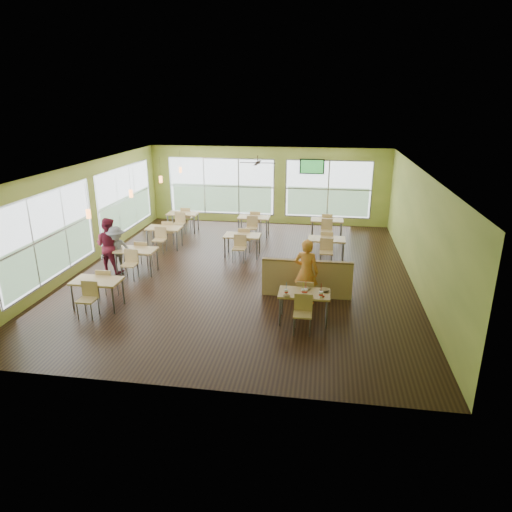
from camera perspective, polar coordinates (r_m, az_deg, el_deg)
name	(u,v)px	position (r m, az deg, el deg)	size (l,w,h in m)	color
room	(243,222)	(13.55, -1.66, 4.29)	(12.00, 12.04, 3.20)	black
window_bays	(187,201)	(17.11, -8.62, 6.78)	(9.24, 10.24, 2.38)	white
main_table	(304,297)	(10.84, 6.04, -5.13)	(1.22, 1.52, 0.87)	#DAAF75
half_wall_divider	(307,279)	(12.21, 6.37, -2.83)	(2.40, 0.14, 1.04)	#DAAF75
dining_tables	(222,235)	(15.63, -4.31, 2.57)	(6.92, 8.72, 0.87)	#DAAF75
pendant_lights	(146,186)	(14.88, -13.57, 8.48)	(0.11, 7.31, 0.86)	#2D2119
ceiling_fan	(258,163)	(16.20, 0.21, 11.59)	(1.25, 1.25, 0.29)	#2D2119
tv_backwall	(312,167)	(18.97, 7.01, 11.04)	(1.00, 0.07, 0.60)	black
man_plaid	(306,272)	(11.72, 6.30, -1.98)	(0.63, 0.42, 1.74)	#FB581B
patron_maroon	(109,245)	(14.48, -17.90, 1.27)	(0.84, 0.65, 1.72)	maroon
patron_grey	(117,250)	(14.35, -17.01, 0.71)	(0.96, 0.55, 1.48)	slate
cup_blue	(286,292)	(10.62, 3.80, -4.47)	(0.09, 0.09, 0.34)	white
cup_yellow	(303,291)	(10.69, 5.91, -4.41)	(0.09, 0.09, 0.31)	white
cup_red_near	(306,291)	(10.67, 6.22, -4.42)	(0.10, 0.10, 0.35)	white
cup_red_far	(321,294)	(10.55, 8.11, -4.75)	(0.11, 0.11, 0.38)	white
food_basket	(325,290)	(10.90, 8.56, -4.22)	(0.24, 0.24, 0.05)	black
ketchup_cup	(323,296)	(10.60, 8.40, -5.02)	(0.06, 0.06, 0.03)	#B22100
wrapper_left	(287,296)	(10.53, 3.85, -4.97)	(0.17, 0.15, 0.04)	olive
wrapper_mid	(306,288)	(10.96, 6.29, -4.01)	(0.22, 0.20, 0.05)	olive
wrapper_right	(311,297)	(10.50, 6.85, -5.17)	(0.13, 0.12, 0.03)	olive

